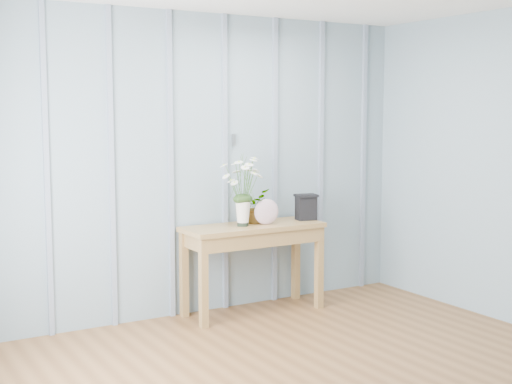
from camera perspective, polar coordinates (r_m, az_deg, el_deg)
room_shell at (r=4.78m, az=2.36°, el=9.98°), size 4.00×4.50×2.50m
sideboard at (r=5.99m, az=-0.24°, el=-3.71°), size 1.20×0.45×0.75m
daisy_vase at (r=5.84m, az=-1.06°, el=0.81°), size 0.41×0.32×0.59m
spider_plant at (r=6.03m, az=-0.14°, el=-1.14°), size 0.34×0.34×0.29m
felt_disc_vessel at (r=5.96m, az=0.84°, el=-1.59°), size 0.22×0.10×0.22m
carved_box at (r=6.22m, az=4.02°, el=-1.19°), size 0.21×0.18×0.23m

